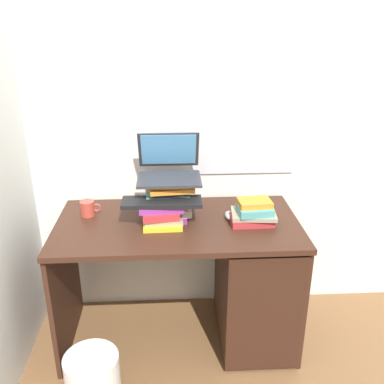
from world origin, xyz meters
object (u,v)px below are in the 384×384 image
object	(u,v)px
book_stack_side	(253,213)
keyboard	(162,202)
computer_mouse	(230,215)
book_stack_keyboard_riser	(162,215)
mug	(88,208)
wastebasket	(93,381)
book_stack_tall	(170,200)
desk	(237,278)
laptop	(169,167)

from	to	relation	value
book_stack_side	keyboard	size ratio (longest dim) A/B	0.59
keyboard	computer_mouse	size ratio (longest dim) A/B	4.04
book_stack_keyboard_riser	mug	bearing A→B (deg)	161.36
book_stack_keyboard_riser	keyboard	distance (m)	0.07
book_stack_side	wastebasket	xyz separation A→B (m)	(-0.84, -0.44, -0.68)
computer_mouse	book_stack_tall	bearing A→B (deg)	176.24
desk	laptop	size ratio (longest dim) A/B	3.90
mug	computer_mouse	bearing A→B (deg)	-5.89
book_stack_keyboard_riser	book_stack_side	xyz separation A→B (m)	(0.49, -0.01, 0.00)
desk	book_stack_tall	distance (m)	0.60
desk	wastebasket	size ratio (longest dim) A/B	4.46
book_stack_side	desk	bearing A→B (deg)	173.91
desk	book_stack_keyboard_riser	bearing A→B (deg)	179.88
laptop	computer_mouse	size ratio (longest dim) A/B	3.26
laptop	computer_mouse	bearing A→B (deg)	-15.57
book_stack_side	computer_mouse	xyz separation A→B (m)	(-0.11, 0.07, -0.04)
keyboard	book_stack_side	bearing A→B (deg)	-0.07
mug	book_stack_keyboard_riser	bearing A→B (deg)	-18.64
desk	keyboard	distance (m)	0.64
laptop	keyboard	distance (m)	0.21
book_stack_side	computer_mouse	size ratio (longest dim) A/B	2.39
desk	book_stack_keyboard_riser	xyz separation A→B (m)	(-0.42, 0.00, 0.41)
book_stack_keyboard_riser	desk	bearing A→B (deg)	-0.12
book_stack_keyboard_riser	keyboard	bearing A→B (deg)	-5.39
computer_mouse	wastebasket	xyz separation A→B (m)	(-0.73, -0.51, -0.64)
desk	mug	xyz separation A→B (m)	(-0.83, 0.14, 0.39)
book_stack_keyboard_riser	wastebasket	size ratio (longest dim) A/B	0.81
book_stack_keyboard_riser	laptop	xyz separation A→B (m)	(0.04, 0.15, 0.22)
mug	book_stack_side	bearing A→B (deg)	-9.29
book_stack_tall	laptop	distance (m)	0.18
book_stack_side	computer_mouse	bearing A→B (deg)	149.78
book_stack_tall	wastebasket	bearing A→B (deg)	-126.39
book_stack_side	wastebasket	distance (m)	1.17
book_stack_side	laptop	size ratio (longest dim) A/B	0.73
laptop	mug	size ratio (longest dim) A/B	2.95
laptop	computer_mouse	world-z (taller)	laptop
desk	book_stack_tall	xyz separation A→B (m)	(-0.38, 0.08, 0.46)
mug	wastebasket	bearing A→B (deg)	-83.82
laptop	wastebasket	xyz separation A→B (m)	(-0.39, -0.60, -0.90)
keyboard	mug	distance (m)	0.45
laptop	keyboard	size ratio (longest dim) A/B	0.81
book_stack_side	mug	distance (m)	0.92
computer_mouse	wastebasket	distance (m)	1.09
book_stack_keyboard_riser	computer_mouse	world-z (taller)	book_stack_keyboard_riser
book_stack_keyboard_riser	computer_mouse	xyz separation A→B (m)	(0.38, 0.06, -0.04)
book_stack_keyboard_riser	mug	size ratio (longest dim) A/B	2.09
keyboard	desk	bearing A→B (deg)	0.82
desk	wastebasket	world-z (taller)	desk
keyboard	computer_mouse	world-z (taller)	keyboard
book_stack_tall	mug	bearing A→B (deg)	172.56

